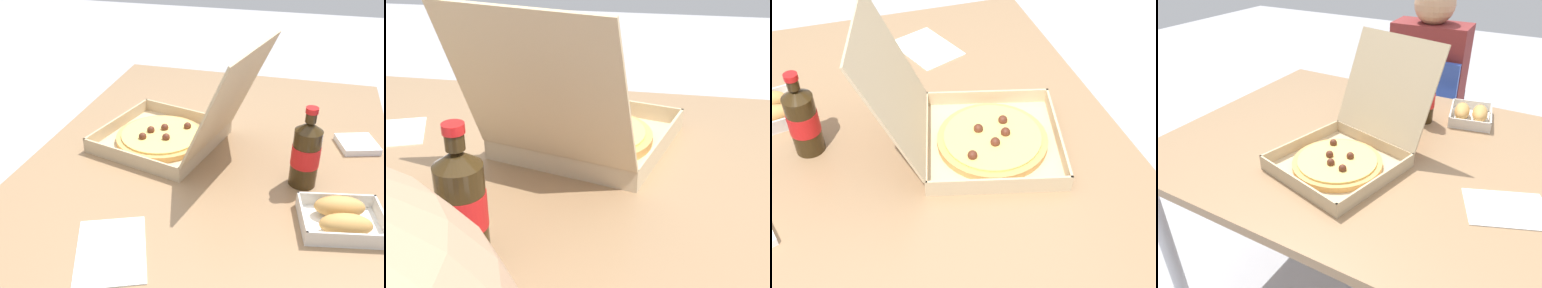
% 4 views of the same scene
% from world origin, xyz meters
% --- Properties ---
extents(dining_table, '(1.40, 1.04, 0.71)m').
position_xyz_m(dining_table, '(0.00, 0.00, 0.65)').
color(dining_table, '#997551').
rests_on(dining_table, ground_plane).
extents(pizza_box_open, '(0.44, 0.53, 0.35)m').
position_xyz_m(pizza_box_open, '(-0.04, -0.13, 0.77)').
color(pizza_box_open, tan).
rests_on(pizza_box_open, dining_table).
extents(cola_bottle, '(0.07, 0.07, 0.22)m').
position_xyz_m(cola_bottle, '(0.07, 0.26, 0.81)').
color(cola_bottle, '#33230F').
rests_on(cola_bottle, dining_table).
extents(paper_menu, '(0.25, 0.22, 0.00)m').
position_xyz_m(paper_menu, '(0.44, -0.13, 0.72)').
color(paper_menu, white).
rests_on(paper_menu, dining_table).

